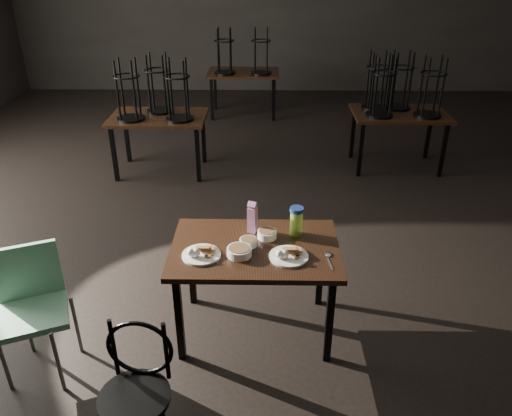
{
  "coord_description": "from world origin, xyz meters",
  "views": [
    {
      "loc": [
        -0.11,
        -4.24,
        2.65
      ],
      "look_at": [
        -0.17,
        -0.83,
        0.85
      ],
      "focal_mm": 35.0,
      "sensor_mm": 36.0,
      "label": 1
    }
  ],
  "objects_px": {
    "water_bottle": "(296,221)",
    "school_chair": "(32,301)",
    "juice_carton": "(252,218)",
    "main_table": "(255,256)",
    "bentwood_chair": "(137,382)"
  },
  "relations": [
    {
      "from": "water_bottle",
      "to": "school_chair",
      "type": "relative_size",
      "value": 0.25
    },
    {
      "from": "juice_carton",
      "to": "water_bottle",
      "type": "relative_size",
      "value": 1.12
    },
    {
      "from": "main_table",
      "to": "juice_carton",
      "type": "distance_m",
      "value": 0.29
    },
    {
      "from": "water_bottle",
      "to": "bentwood_chair",
      "type": "relative_size",
      "value": 0.27
    },
    {
      "from": "main_table",
      "to": "water_bottle",
      "type": "height_order",
      "value": "water_bottle"
    },
    {
      "from": "juice_carton",
      "to": "bentwood_chair",
      "type": "distance_m",
      "value": 1.43
    },
    {
      "from": "water_bottle",
      "to": "bentwood_chair",
      "type": "xyz_separation_m",
      "value": [
        -0.94,
        -1.2,
        -0.36
      ]
    },
    {
      "from": "water_bottle",
      "to": "school_chair",
      "type": "distance_m",
      "value": 1.89
    },
    {
      "from": "juice_carton",
      "to": "bentwood_chair",
      "type": "relative_size",
      "value": 0.3
    },
    {
      "from": "bentwood_chair",
      "to": "main_table",
      "type": "bearing_deg",
      "value": 62.27
    },
    {
      "from": "bentwood_chair",
      "to": "water_bottle",
      "type": "bearing_deg",
      "value": 56.17
    },
    {
      "from": "school_chair",
      "to": "water_bottle",
      "type": "bearing_deg",
      "value": -5.36
    },
    {
      "from": "water_bottle",
      "to": "juice_carton",
      "type": "bearing_deg",
      "value": 172.69
    },
    {
      "from": "main_table",
      "to": "bentwood_chair",
      "type": "relative_size",
      "value": 1.42
    },
    {
      "from": "bentwood_chair",
      "to": "school_chair",
      "type": "height_order",
      "value": "school_chair"
    }
  ]
}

